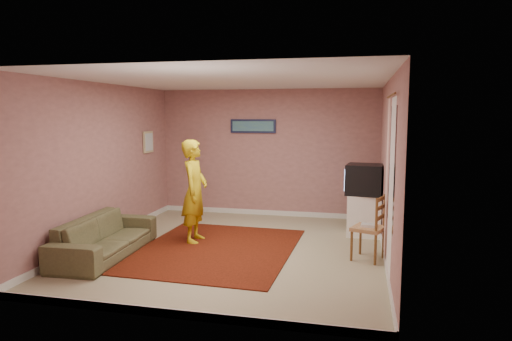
% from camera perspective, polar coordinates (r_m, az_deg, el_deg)
% --- Properties ---
extents(ground, '(5.00, 5.00, 0.00)m').
position_cam_1_polar(ground, '(7.24, -2.55, -9.78)').
color(ground, gray).
rests_on(ground, ground).
extents(wall_back, '(4.50, 0.02, 2.60)m').
position_cam_1_polar(wall_back, '(9.40, 1.45, 2.20)').
color(wall_back, '#A7706E').
rests_on(wall_back, ground).
extents(wall_front, '(4.50, 0.02, 2.60)m').
position_cam_1_polar(wall_front, '(4.64, -10.87, -2.98)').
color(wall_front, '#A7706E').
rests_on(wall_front, ground).
extents(wall_left, '(0.02, 5.00, 2.60)m').
position_cam_1_polar(wall_left, '(7.88, -18.59, 0.89)').
color(wall_left, '#A7706E').
rests_on(wall_left, ground).
extents(wall_right, '(0.02, 5.00, 2.60)m').
position_cam_1_polar(wall_right, '(6.74, 16.16, -0.02)').
color(wall_right, '#A7706E').
rests_on(wall_right, ground).
extents(ceiling, '(4.50, 5.00, 0.02)m').
position_cam_1_polar(ceiling, '(6.95, -2.67, 11.20)').
color(ceiling, silver).
rests_on(ceiling, wall_back).
extents(baseboard_back, '(4.50, 0.02, 0.10)m').
position_cam_1_polar(baseboard_back, '(9.58, 1.42, -5.27)').
color(baseboard_back, silver).
rests_on(baseboard_back, ground).
extents(baseboard_front, '(4.50, 0.02, 0.10)m').
position_cam_1_polar(baseboard_front, '(5.02, -10.48, -17.16)').
color(baseboard_front, silver).
rests_on(baseboard_front, ground).
extents(baseboard_left, '(0.02, 5.00, 0.10)m').
position_cam_1_polar(baseboard_left, '(8.10, -18.18, -7.94)').
color(baseboard_left, silver).
rests_on(baseboard_left, ground).
extents(baseboard_right, '(0.02, 5.00, 0.10)m').
position_cam_1_polar(baseboard_right, '(7.00, 15.72, -10.22)').
color(baseboard_right, silver).
rests_on(baseboard_right, ground).
extents(window, '(0.01, 1.10, 1.50)m').
position_cam_1_polar(window, '(5.83, 16.65, 0.38)').
color(window, black).
rests_on(window, wall_right).
extents(curtain_sheer, '(0.01, 0.75, 2.10)m').
position_cam_1_polar(curtain_sheer, '(5.71, 16.53, -1.78)').
color(curtain_sheer, white).
rests_on(curtain_sheer, wall_right).
extents(curtain_floral, '(0.01, 0.35, 2.10)m').
position_cam_1_polar(curtain_floral, '(6.40, 16.01, -0.83)').
color(curtain_floral, white).
rests_on(curtain_floral, wall_right).
extents(curtain_rod, '(0.02, 1.40, 0.02)m').
position_cam_1_polar(curtain_rod, '(5.79, 16.51, 8.97)').
color(curtain_rod, brown).
rests_on(curtain_rod, wall_right).
extents(picture_back, '(0.95, 0.04, 0.28)m').
position_cam_1_polar(picture_back, '(9.40, -0.38, 5.56)').
color(picture_back, '#141938').
rests_on(picture_back, wall_back).
extents(picture_left, '(0.04, 0.38, 0.42)m').
position_cam_1_polar(picture_left, '(9.24, -13.31, 3.49)').
color(picture_left, '#C1B585').
rests_on(picture_left, wall_left).
extents(area_rug, '(2.43, 3.00, 0.02)m').
position_cam_1_polar(area_rug, '(7.23, -5.05, -9.77)').
color(area_rug, black).
rests_on(area_rug, ground).
extents(tv_cabinet, '(0.56, 0.51, 0.72)m').
position_cam_1_polar(tv_cabinet, '(8.17, 13.31, -5.41)').
color(tv_cabinet, white).
rests_on(tv_cabinet, ground).
extents(crt_tv, '(0.67, 0.61, 0.52)m').
position_cam_1_polar(crt_tv, '(8.06, 13.40, -1.09)').
color(crt_tv, black).
rests_on(crt_tv, tv_cabinet).
extents(chair_a, '(0.52, 0.51, 0.55)m').
position_cam_1_polar(chair_a, '(9.00, 13.11, -2.56)').
color(chair_a, tan).
rests_on(chair_a, ground).
extents(dvd_player, '(0.43, 0.34, 0.06)m').
position_cam_1_polar(dvd_player, '(9.01, 13.10, -2.99)').
color(dvd_player, '#AFAFB4').
rests_on(dvd_player, chair_a).
extents(blue_throw, '(0.42, 0.05, 0.44)m').
position_cam_1_polar(blue_throw, '(8.97, 13.15, -1.30)').
color(blue_throw, '#7C90CB').
rests_on(blue_throw, chair_a).
extents(chair_b, '(0.53, 0.54, 0.52)m').
position_cam_1_polar(chair_b, '(6.79, 13.86, -6.06)').
color(chair_b, tan).
rests_on(chair_b, ground).
extents(game_console, '(0.22, 0.17, 0.04)m').
position_cam_1_polar(game_console, '(6.80, 13.85, -6.67)').
color(game_console, silver).
rests_on(game_console, chair_b).
extents(sofa, '(0.87, 2.03, 0.58)m').
position_cam_1_polar(sofa, '(7.19, -18.33, -7.84)').
color(sofa, brown).
rests_on(sofa, ground).
extents(person, '(0.43, 0.63, 1.69)m').
position_cam_1_polar(person, '(7.53, -7.68, -2.58)').
color(person, gold).
rests_on(person, ground).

